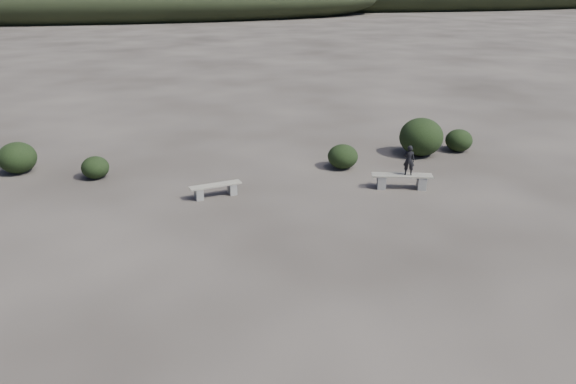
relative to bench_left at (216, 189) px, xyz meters
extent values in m
plane|color=#29241F|center=(2.19, -6.23, -0.25)|extent=(1200.00, 1200.00, 0.00)
cube|color=slate|center=(-0.54, -0.15, -0.07)|extent=(0.31, 0.37, 0.37)
cube|color=slate|center=(0.54, 0.15, -0.07)|extent=(0.31, 0.37, 0.37)
cube|color=gray|center=(0.00, 0.00, 0.14)|extent=(1.70, 0.78, 0.05)
cube|color=slate|center=(5.48, -0.11, -0.03)|extent=(0.35, 0.44, 0.44)
cube|color=slate|center=(6.77, -0.40, -0.03)|extent=(0.35, 0.44, 0.44)
cube|color=gray|center=(6.13, -0.25, 0.21)|extent=(2.03, 0.84, 0.06)
imported|color=black|center=(6.31, -0.29, 0.75)|extent=(0.43, 0.36, 1.01)
ellipsoid|color=black|center=(-4.07, 2.44, 0.13)|extent=(0.95, 0.95, 0.78)
ellipsoid|color=black|center=(4.72, 2.12, 0.19)|extent=(1.11, 1.11, 0.89)
ellipsoid|color=black|center=(8.12, 3.17, 0.49)|extent=(1.69, 1.69, 1.48)
ellipsoid|color=black|center=(9.84, 3.44, 0.19)|extent=(1.07, 1.07, 0.89)
ellipsoid|color=black|center=(-6.89, 3.48, 0.30)|extent=(1.32, 1.32, 1.12)
camera|label=1|loc=(-0.37, -16.89, 6.47)|focal=35.00mm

